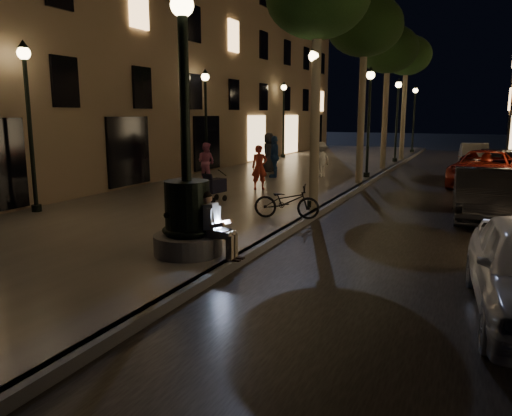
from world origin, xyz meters
The scene contains 28 objects.
ground centered at (0.00, 15.00, 0.00)m, with size 120.00×120.00×0.00m, color black.
cobble_lane centered at (3.00, 15.00, 0.01)m, with size 6.00×45.00×0.02m, color black.
promenade centered at (-4.00, 15.00, 0.10)m, with size 8.00×45.00×0.20m, color #625C56.
curb_strip centered at (0.00, 15.00, 0.10)m, with size 0.25×45.00×0.20m, color #59595B.
building_left centered at (-12.00, 18.00, 7.50)m, with size 8.00×36.00×15.00m, color #867353.
fountain_lamppost centered at (-1.00, 2.00, 1.21)m, with size 1.40×1.40×5.21m.
seated_man_laptop centered at (-0.39, 2.00, 0.90)m, with size 0.94×0.32×1.32m.
tree_second centered at (-0.20, 14.00, 6.33)m, with size 3.00×3.00×7.40m.
tree_third centered at (-0.30, 20.00, 6.14)m, with size 3.00×3.00×7.20m.
tree_far centered at (-0.22, 26.00, 6.43)m, with size 3.00×3.00×7.50m.
lamp_curb_a centered at (-0.30, 8.00, 3.24)m, with size 0.36×0.36×4.81m.
lamp_curb_b centered at (-0.30, 16.00, 3.24)m, with size 0.36×0.36×4.81m.
lamp_curb_c centered at (-0.30, 24.00, 3.24)m, with size 0.36×0.36×4.81m.
lamp_curb_d centered at (-0.30, 32.00, 3.24)m, with size 0.36×0.36×4.81m.
lamp_left_a centered at (-7.40, 4.00, 3.24)m, with size 0.36×0.36×4.81m.
lamp_left_b centered at (-7.40, 14.00, 3.24)m, with size 0.36×0.36×4.81m.
lamp_left_c centered at (-7.40, 24.00, 3.24)m, with size 0.36×0.36×4.81m.
stroller centered at (-3.45, 7.57, 0.72)m, with size 0.56×1.03×1.04m.
car_second centered at (4.46, 9.14, 0.73)m, with size 1.54×4.41×1.45m, color black.
car_third centered at (4.52, 16.28, 0.75)m, with size 2.49×5.41×1.50m, color maroon.
car_rear centered at (5.20, 20.25, 0.62)m, with size 1.75×4.30×1.25m, color #333338.
car_fifth centered at (4.00, 24.69, 0.67)m, with size 1.42×4.08×1.34m, color #ACACA7.
pedestrian_red centered at (-3.22, 10.66, 1.03)m, with size 0.60×0.40×1.66m, color #B93625.
pedestrian_pink centered at (-6.18, 11.82, 1.01)m, with size 0.79×0.62×1.63m, color #D06E98.
pedestrian_white centered at (-2.16, 15.05, 0.99)m, with size 1.02×0.59×1.58m, color silver.
pedestrian_blue centered at (-4.06, 14.21, 1.12)m, with size 1.08×0.45×1.85m, color #274E92.
pedestrian_dark centered at (-5.16, 16.19, 1.15)m, with size 0.93×0.60×1.89m, color #2F2F34.
bicycle centered at (-0.40, 6.09, 0.67)m, with size 0.62×1.78×0.93m, color black.
Camera 1 is at (4.28, -6.41, 3.01)m, focal length 35.00 mm.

